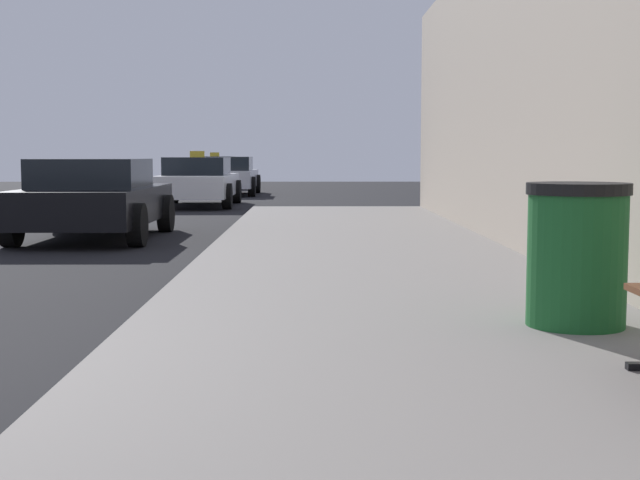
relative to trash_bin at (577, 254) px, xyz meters
name	(u,v)px	position (x,y,z in m)	size (l,w,h in m)	color
sidewalk	(442,399)	(-1.16, -1.59, -0.57)	(4.00, 32.00, 0.15)	gray
trash_bin	(577,254)	(0.00, 0.00, 0.00)	(0.71, 0.71, 0.99)	#195926
car_black	(94,198)	(-5.26, 8.04, 0.00)	(2.04, 4.04, 1.27)	black
car_white	(198,181)	(-4.75, 17.10, 0.00)	(1.96, 4.43, 1.43)	white
car_silver	(229,175)	(-4.57, 23.77, 0.00)	(1.94, 4.33, 1.27)	#B7B7BF
car_red	(215,172)	(-5.67, 29.92, 0.00)	(1.93, 4.17, 1.43)	red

